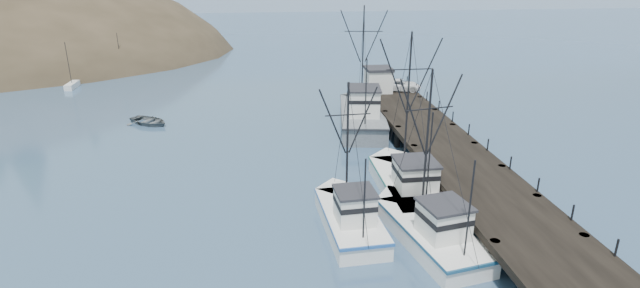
{
  "coord_description": "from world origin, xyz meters",
  "views": [
    {
      "loc": [
        -0.87,
        -21.32,
        16.34
      ],
      "look_at": [
        3.56,
        15.85,
        2.5
      ],
      "focal_mm": 28.0,
      "sensor_mm": 36.0,
      "label": 1
    }
  ],
  "objects_px": {
    "trawler_far": "(407,183)",
    "work_vessel": "(362,114)",
    "pier": "(444,147)",
    "trawler_mid": "(349,216)",
    "trawler_near": "(429,229)",
    "pier_shed": "(378,79)",
    "pickup_truck": "(400,85)",
    "motorboat": "(149,124)"
  },
  "relations": [
    {
      "from": "pickup_truck",
      "to": "motorboat",
      "type": "bearing_deg",
      "value": 109.62
    },
    {
      "from": "pier",
      "to": "pickup_truck",
      "type": "relative_size",
      "value": 9.22
    },
    {
      "from": "trawler_mid",
      "to": "motorboat",
      "type": "xyz_separation_m",
      "value": [
        -17.28,
        24.05,
        -0.82
      ]
    },
    {
      "from": "work_vessel",
      "to": "trawler_far",
      "type": "bearing_deg",
      "value": -89.48
    },
    {
      "from": "trawler_near",
      "to": "trawler_far",
      "type": "relative_size",
      "value": 0.9
    },
    {
      "from": "work_vessel",
      "to": "pier_shed",
      "type": "relative_size",
      "value": 4.64
    },
    {
      "from": "trawler_far",
      "to": "pier_shed",
      "type": "height_order",
      "value": "trawler_far"
    },
    {
      "from": "pier",
      "to": "work_vessel",
      "type": "height_order",
      "value": "work_vessel"
    },
    {
      "from": "pier",
      "to": "trawler_mid",
      "type": "xyz_separation_m",
      "value": [
        -9.63,
        -9.23,
        -0.87
      ]
    },
    {
      "from": "pickup_truck",
      "to": "motorboat",
      "type": "height_order",
      "value": "pickup_truck"
    },
    {
      "from": "trawler_far",
      "to": "work_vessel",
      "type": "bearing_deg",
      "value": 90.52
    },
    {
      "from": "trawler_mid",
      "to": "work_vessel",
      "type": "xyz_separation_m",
      "value": [
        5.0,
        20.89,
        0.41
      ]
    },
    {
      "from": "trawler_near",
      "to": "pier_shed",
      "type": "relative_size",
      "value": 3.41
    },
    {
      "from": "pier",
      "to": "pier_shed",
      "type": "bearing_deg",
      "value": 94.76
    },
    {
      "from": "trawler_far",
      "to": "work_vessel",
      "type": "height_order",
      "value": "work_vessel"
    },
    {
      "from": "trawler_mid",
      "to": "pickup_truck",
      "type": "xyz_separation_m",
      "value": [
        10.79,
        27.23,
        1.85
      ]
    },
    {
      "from": "pier_shed",
      "to": "trawler_far",
      "type": "bearing_deg",
      "value": -97.47
    },
    {
      "from": "trawler_mid",
      "to": "work_vessel",
      "type": "relative_size",
      "value": 0.66
    },
    {
      "from": "pier_shed",
      "to": "trawler_near",
      "type": "bearing_deg",
      "value": -96.89
    },
    {
      "from": "trawler_near",
      "to": "trawler_mid",
      "type": "distance_m",
      "value": 5.06
    },
    {
      "from": "trawler_mid",
      "to": "trawler_far",
      "type": "height_order",
      "value": "trawler_far"
    },
    {
      "from": "pier",
      "to": "trawler_far",
      "type": "height_order",
      "value": "trawler_far"
    },
    {
      "from": "pier_shed",
      "to": "pickup_truck",
      "type": "bearing_deg",
      "value": 0.0
    },
    {
      "from": "trawler_near",
      "to": "motorboat",
      "type": "height_order",
      "value": "trawler_near"
    },
    {
      "from": "pier_shed",
      "to": "pickup_truck",
      "type": "xyz_separation_m",
      "value": [
        2.66,
        0.0,
        -0.76
      ]
    },
    {
      "from": "motorboat",
      "to": "pier",
      "type": "bearing_deg",
      "value": -81.22
    },
    {
      "from": "trawler_far",
      "to": "trawler_mid",
      "type": "bearing_deg",
      "value": -138.72
    },
    {
      "from": "pier",
      "to": "motorboat",
      "type": "distance_m",
      "value": 30.76
    },
    {
      "from": "pickup_truck",
      "to": "motorboat",
      "type": "relative_size",
      "value": 1.0
    },
    {
      "from": "pier",
      "to": "trawler_near",
      "type": "distance_m",
      "value": 12.49
    },
    {
      "from": "pier",
      "to": "work_vessel",
      "type": "bearing_deg",
      "value": 111.65
    },
    {
      "from": "pier",
      "to": "trawler_mid",
      "type": "relative_size",
      "value": 4.49
    },
    {
      "from": "pier",
      "to": "trawler_near",
      "type": "bearing_deg",
      "value": -113.91
    },
    {
      "from": "trawler_mid",
      "to": "motorboat",
      "type": "relative_size",
      "value": 2.06
    },
    {
      "from": "trawler_mid",
      "to": "pier_shed",
      "type": "bearing_deg",
      "value": 73.38
    },
    {
      "from": "pickup_truck",
      "to": "trawler_near",
      "type": "bearing_deg",
      "value": -178.79
    },
    {
      "from": "pier_shed",
      "to": "pickup_truck",
      "type": "height_order",
      "value": "pier_shed"
    },
    {
      "from": "pier_shed",
      "to": "pickup_truck",
      "type": "distance_m",
      "value": 2.77
    },
    {
      "from": "trawler_mid",
      "to": "pier_shed",
      "type": "xyz_separation_m",
      "value": [
        8.13,
        27.23,
        2.6
      ]
    },
    {
      "from": "trawler_near",
      "to": "trawler_mid",
      "type": "height_order",
      "value": "trawler_near"
    },
    {
      "from": "trawler_far",
      "to": "pickup_truck",
      "type": "distance_m",
      "value": 23.47
    },
    {
      "from": "trawler_near",
      "to": "pickup_truck",
      "type": "xyz_separation_m",
      "value": [
        6.22,
        29.39,
        1.84
      ]
    }
  ]
}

